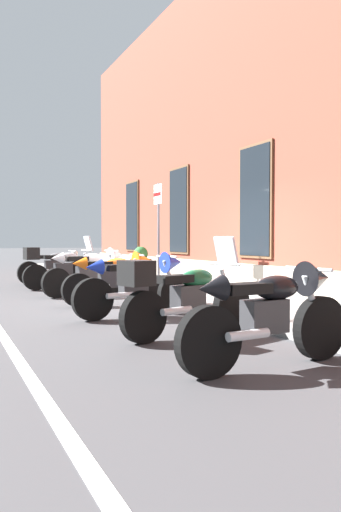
{
  "coord_description": "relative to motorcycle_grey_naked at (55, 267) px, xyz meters",
  "views": [
    {
      "loc": [
        8.85,
        -3.91,
        1.24
      ],
      "look_at": [
        -0.29,
        0.43,
        0.91
      ],
      "focal_mm": 34.0,
      "sensor_mm": 36.0,
      "label": 1
    }
  ],
  "objects": [
    {
      "name": "ground_plane",
      "position": [
        5.04,
        0.97,
        -0.48
      ],
      "size": [
        140.0,
        140.0,
        0.0
      ],
      "primitive_type": "plane",
      "color": "#38383A"
    },
    {
      "name": "sidewalk",
      "position": [
        5.04,
        2.16,
        -0.4
      ],
      "size": [
        28.72,
        2.39,
        0.15
      ],
      "primitive_type": "cube",
      "color": "slate",
      "rests_on": "ground_plane"
    },
    {
      "name": "motorcycle_grey_naked",
      "position": [
        0.0,
        0.0,
        0.0
      ],
      "size": [
        0.62,
        2.08,
        0.95
      ],
      "color": "black",
      "rests_on": "ground_plane"
    },
    {
      "name": "motorcycle_silver_touring",
      "position": [
        1.64,
        -0.2,
        0.08
      ],
      "size": [
        0.67,
        2.15,
        1.35
      ],
      "color": "black",
      "rests_on": "ground_plane"
    },
    {
      "name": "motorcycle_white_sport",
      "position": [
        3.39,
        0.11,
        0.1
      ],
      "size": [
        0.69,
        2.15,
        1.07
      ],
      "color": "black",
      "rests_on": "ground_plane"
    },
    {
      "name": "motorcycle_orange_sport",
      "position": [
        5.03,
        0.12,
        0.08
      ],
      "size": [
        0.62,
        2.02,
        1.03
      ],
      "color": "black",
      "rests_on": "ground_plane"
    },
    {
      "name": "motorcycle_blue_sport",
      "position": [
        6.61,
        -0.02,
        0.09
      ],
      "size": [
        0.62,
        2.17,
        1.04
      ],
      "color": "black",
      "rests_on": "ground_plane"
    },
    {
      "name": "motorcycle_green_touring",
      "position": [
        8.39,
        -0.13,
        0.06
      ],
      "size": [
        0.89,
        2.14,
        1.29
      ],
      "color": "black",
      "rests_on": "ground_plane"
    },
    {
      "name": "motorcycle_black_sport",
      "position": [
        10.1,
        -0.02,
        0.08
      ],
      "size": [
        0.62,
        2.06,
        1.03
      ],
      "color": "black",
      "rests_on": "ground_plane"
    },
    {
      "name": "parking_sign",
      "position": [
        3.88,
        1.51,
        1.21
      ],
      "size": [
        0.36,
        0.07,
        2.37
      ],
      "color": "#4C4C51",
      "rests_on": "sidewalk"
    },
    {
      "name": "barrel_planter",
      "position": [
        1.44,
        2.06,
        0.05
      ],
      "size": [
        0.63,
        0.63,
        0.91
      ],
      "color": "brown",
      "rests_on": "sidewalk"
    }
  ]
}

